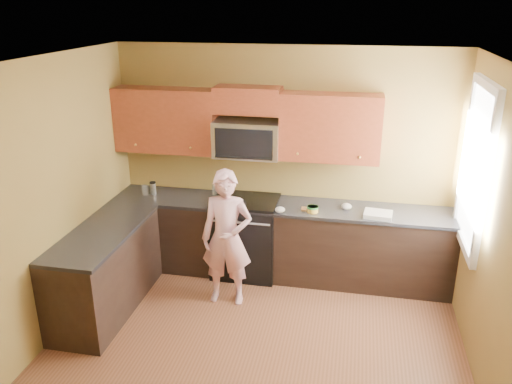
% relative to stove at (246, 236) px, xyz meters
% --- Properties ---
extents(floor, '(4.00, 4.00, 0.00)m').
position_rel_stove_xyz_m(floor, '(0.40, -1.68, -0.47)').
color(floor, brown).
rests_on(floor, ground).
extents(ceiling, '(4.00, 4.00, 0.00)m').
position_rel_stove_xyz_m(ceiling, '(0.40, -1.68, 2.23)').
color(ceiling, white).
rests_on(ceiling, ground).
extents(wall_back, '(4.00, 0.00, 4.00)m').
position_rel_stove_xyz_m(wall_back, '(0.40, 0.32, 0.88)').
color(wall_back, brown).
rests_on(wall_back, ground).
extents(wall_left, '(0.00, 4.00, 4.00)m').
position_rel_stove_xyz_m(wall_left, '(-1.60, -1.68, 0.88)').
color(wall_left, brown).
rests_on(wall_left, ground).
extents(wall_right, '(0.00, 4.00, 4.00)m').
position_rel_stove_xyz_m(wall_right, '(2.40, -1.68, 0.88)').
color(wall_right, brown).
rests_on(wall_right, ground).
extents(cabinet_back_run, '(4.00, 0.60, 0.88)m').
position_rel_stove_xyz_m(cabinet_back_run, '(0.40, 0.02, -0.03)').
color(cabinet_back_run, black).
rests_on(cabinet_back_run, floor).
extents(cabinet_left_run, '(0.60, 1.60, 0.88)m').
position_rel_stove_xyz_m(cabinet_left_run, '(-1.30, -1.08, -0.03)').
color(cabinet_left_run, black).
rests_on(cabinet_left_run, floor).
extents(countertop_back, '(4.00, 0.62, 0.04)m').
position_rel_stove_xyz_m(countertop_back, '(0.40, 0.01, 0.43)').
color(countertop_back, black).
rests_on(countertop_back, cabinet_back_run).
extents(countertop_left, '(0.62, 1.60, 0.04)m').
position_rel_stove_xyz_m(countertop_left, '(-1.29, -1.08, 0.43)').
color(countertop_left, black).
rests_on(countertop_left, cabinet_left_run).
extents(stove, '(0.76, 0.65, 0.95)m').
position_rel_stove_xyz_m(stove, '(0.00, 0.00, 0.00)').
color(stove, black).
rests_on(stove, floor).
extents(microwave, '(0.76, 0.40, 0.42)m').
position_rel_stove_xyz_m(microwave, '(0.00, 0.12, 0.97)').
color(microwave, silver).
rests_on(microwave, wall_back).
extents(upper_cab_left, '(1.22, 0.33, 0.75)m').
position_rel_stove_xyz_m(upper_cab_left, '(-0.99, 0.16, 0.97)').
color(upper_cab_left, maroon).
rests_on(upper_cab_left, wall_back).
extents(upper_cab_right, '(1.12, 0.33, 0.75)m').
position_rel_stove_xyz_m(upper_cab_right, '(0.94, 0.16, 0.97)').
color(upper_cab_right, maroon).
rests_on(upper_cab_right, wall_back).
extents(upper_cab_over_mw, '(0.76, 0.33, 0.30)m').
position_rel_stove_xyz_m(upper_cab_over_mw, '(0.00, 0.16, 1.62)').
color(upper_cab_over_mw, maroon).
rests_on(upper_cab_over_mw, wall_back).
extents(window, '(0.06, 1.06, 1.66)m').
position_rel_stove_xyz_m(window, '(2.38, -0.48, 1.17)').
color(window, white).
rests_on(window, wall_right).
extents(woman, '(0.57, 0.38, 1.52)m').
position_rel_stove_xyz_m(woman, '(-0.06, -0.67, 0.28)').
color(woman, pink).
rests_on(woman, floor).
extents(frying_pan, '(0.29, 0.44, 0.05)m').
position_rel_stove_xyz_m(frying_pan, '(-0.06, -0.24, 0.47)').
color(frying_pan, black).
rests_on(frying_pan, stove).
extents(butter_tub, '(0.16, 0.16, 0.09)m').
position_rel_stove_xyz_m(butter_tub, '(0.81, -0.15, 0.45)').
color(butter_tub, yellow).
rests_on(butter_tub, countertop_back).
extents(toast_slice, '(0.12, 0.12, 0.01)m').
position_rel_stove_xyz_m(toast_slice, '(0.73, -0.09, 0.45)').
color(toast_slice, '#B27F47').
rests_on(toast_slice, countertop_back).
extents(napkin_a, '(0.14, 0.15, 0.06)m').
position_rel_stove_xyz_m(napkin_a, '(0.45, -0.23, 0.48)').
color(napkin_a, silver).
rests_on(napkin_a, countertop_back).
extents(napkin_b, '(0.15, 0.16, 0.07)m').
position_rel_stove_xyz_m(napkin_b, '(1.17, 0.01, 0.48)').
color(napkin_b, silver).
rests_on(napkin_b, countertop_back).
extents(dish_towel, '(0.32, 0.27, 0.05)m').
position_rel_stove_xyz_m(dish_towel, '(1.52, -0.14, 0.47)').
color(dish_towel, white).
rests_on(dish_towel, countertop_back).
extents(travel_mug, '(0.08, 0.08, 0.16)m').
position_rel_stove_xyz_m(travel_mug, '(-1.17, 0.04, 0.45)').
color(travel_mug, silver).
rests_on(travel_mug, countertop_back).
extents(glass_a, '(0.08, 0.08, 0.12)m').
position_rel_stove_xyz_m(glass_a, '(-1.27, 0.01, 0.51)').
color(glass_a, silver).
rests_on(glass_a, countertop_back).
extents(glass_c, '(0.08, 0.08, 0.12)m').
position_rel_stove_xyz_m(glass_c, '(-0.43, 0.19, 0.51)').
color(glass_c, silver).
rests_on(glass_c, countertop_back).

